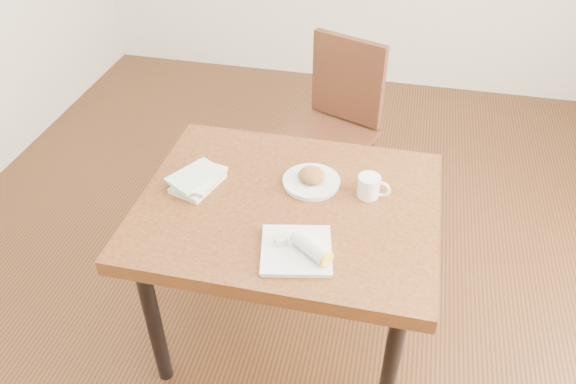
% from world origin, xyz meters
% --- Properties ---
extents(ground, '(4.00, 5.00, 0.01)m').
position_xyz_m(ground, '(0.00, 0.00, -0.01)').
color(ground, '#472814').
rests_on(ground, ground).
extents(table, '(1.10, 0.88, 0.75)m').
position_xyz_m(table, '(0.00, 0.00, 0.67)').
color(table, brown).
rests_on(table, ground).
extents(chair_far, '(0.54, 0.54, 0.95)m').
position_xyz_m(chair_far, '(0.04, 0.95, 0.55)').
color(chair_far, '#421F12').
rests_on(chair_far, ground).
extents(plate_scone, '(0.22, 0.22, 0.07)m').
position_xyz_m(plate_scone, '(0.06, 0.13, 0.77)').
color(plate_scone, white).
rests_on(plate_scone, table).
extents(coffee_mug, '(0.13, 0.08, 0.09)m').
position_xyz_m(coffee_mug, '(0.29, 0.11, 0.79)').
color(coffee_mug, white).
rests_on(coffee_mug, table).
extents(plate_burrito, '(0.28, 0.28, 0.08)m').
position_xyz_m(plate_burrito, '(0.10, -0.25, 0.77)').
color(plate_burrito, white).
rests_on(plate_burrito, table).
extents(book_stack, '(0.21, 0.24, 0.05)m').
position_xyz_m(book_stack, '(-0.36, 0.03, 0.78)').
color(book_stack, white).
rests_on(book_stack, table).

